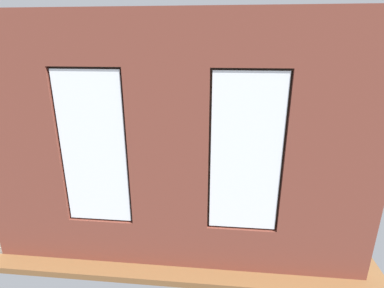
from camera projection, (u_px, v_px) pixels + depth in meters
ground_plane at (191, 184)px, 7.20m from camera, size 6.22×6.29×0.10m
brick_wall_with_windows at (168, 154)px, 4.00m from camera, size 5.62×0.30×3.58m
white_wall_right at (67, 108)px, 6.67m from camera, size 0.10×5.29×3.58m
couch_by_window at (158, 219)px, 5.12m from camera, size 1.96×0.87×0.80m
couch_left at (284, 178)px, 6.65m from camera, size 0.94×1.97×0.80m
coffee_table at (202, 162)px, 7.40m from camera, size 1.29×0.71×0.43m
cup_ceramic at (217, 157)px, 7.46m from camera, size 0.07×0.07×0.08m
candle_jar at (186, 159)px, 7.31m from camera, size 0.08×0.08×0.10m
table_plant_small at (196, 153)px, 7.43m from camera, size 0.19×0.19×0.29m
remote_black at (206, 161)px, 7.27m from camera, size 0.11×0.18×0.02m
media_console at (100, 160)px, 7.89m from camera, size 1.07×0.42×0.47m
tv_flatscreen at (98, 139)px, 7.70m from camera, size 0.92×0.20×0.68m
potted_plant_by_left_couch at (259, 151)px, 7.99m from camera, size 0.35×0.35×0.65m
potted_plant_corner_near_left at (275, 132)px, 8.74m from camera, size 0.89×0.89×1.27m
potted_plant_near_tv at (104, 154)px, 6.72m from camera, size 1.01×1.03×1.43m
potted_plant_beside_window_right at (69, 201)px, 5.06m from camera, size 0.73×0.73×0.96m
potted_plant_between_couches at (243, 201)px, 4.90m from camera, size 0.67×0.67×1.12m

